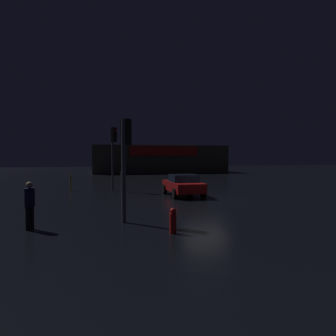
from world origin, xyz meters
TOP-DOWN VIEW (x-y plane):
  - ground_plane at (0.00, 0.00)m, footprint 120.00×120.00m
  - store_building at (3.52, 31.67)m, footprint 19.67×10.12m
  - traffic_signal_main at (-5.09, -5.33)m, footprint 0.42×0.42m
  - traffic_signal_opposite at (-4.82, 5.55)m, footprint 0.41×0.43m
  - car_near at (-0.81, 1.76)m, footprint 1.98×3.94m
  - pedestrian at (-8.35, -5.89)m, footprint 0.48×0.48m
  - fire_hydrant at (-3.80, -7.46)m, footprint 0.22×0.22m
  - bollard_kerb_a at (-7.79, 6.17)m, footprint 0.09×0.09m
  - bollard_kerb_b at (-4.12, 7.66)m, footprint 0.13×0.13m

SIDE VIEW (x-z plane):
  - ground_plane at x=0.00m, z-range 0.00..0.00m
  - fire_hydrant at x=-3.80m, z-range -0.01..0.81m
  - bollard_kerb_a at x=-7.79m, z-range 0.00..1.20m
  - bollard_kerb_b at x=-4.12m, z-range 0.00..1.27m
  - car_near at x=-0.81m, z-range 0.02..1.36m
  - pedestrian at x=-8.35m, z-range 0.13..1.74m
  - store_building at x=3.52m, z-range 0.00..4.06m
  - traffic_signal_main at x=-5.09m, z-range 0.76..4.61m
  - traffic_signal_opposite at x=-4.82m, z-range 1.00..5.49m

